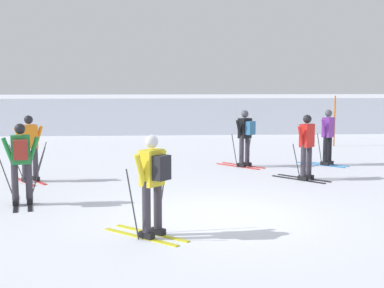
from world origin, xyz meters
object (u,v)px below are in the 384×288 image
object	(u,v)px
skier_purple	(328,136)
trail_marker_pole	(335,121)
skier_red	(306,145)
skier_orange	(29,146)
skier_black	(245,135)
skier_yellow	(153,181)
skier_green	(21,160)

from	to	relation	value
skier_purple	trail_marker_pole	size ratio (longest dim) A/B	0.86
skier_red	skier_orange	xyz separation A→B (m)	(-7.14, 0.19, 0.00)
skier_black	skier_yellow	distance (m)	7.54
skier_yellow	skier_red	xyz separation A→B (m)	(3.92, 4.87, -0.04)
skier_orange	trail_marker_pole	size ratio (longest dim) A/B	0.86
skier_yellow	trail_marker_pole	world-z (taller)	trail_marker_pole
skier_green	skier_yellow	size ratio (longest dim) A/B	1.00
skier_green	trail_marker_pole	xyz separation A→B (m)	(9.78, 9.45, 0.04)
skier_black	skier_purple	size ratio (longest dim) A/B	1.00
skier_green	skier_orange	size ratio (longest dim) A/B	1.00
skier_green	trail_marker_pole	size ratio (longest dim) A/B	0.86
skier_black	skier_red	size ratio (longest dim) A/B	1.00
skier_green	skier_purple	world-z (taller)	same
skier_black	skier_orange	xyz separation A→B (m)	(-5.89, -1.99, -0.04)
trail_marker_pole	skier_red	bearing A→B (deg)	-113.90
skier_green	trail_marker_pole	bearing A→B (deg)	44.00
skier_yellow	skier_red	distance (m)	6.26
skier_green	skier_orange	bearing A→B (deg)	100.10
skier_black	skier_orange	world-z (taller)	same
skier_black	skier_green	bearing A→B (deg)	-139.65
skier_red	skier_purple	world-z (taller)	same
skier_black	skier_purple	bearing A→B (deg)	3.56
skier_yellow	skier_black	bearing A→B (deg)	69.22
skier_black	trail_marker_pole	bearing A→B (deg)	47.99
skier_yellow	skier_purple	bearing A→B (deg)	53.98
skier_black	skier_green	world-z (taller)	same
skier_purple	skier_black	bearing A→B (deg)	-176.44
skier_red	trail_marker_pole	world-z (taller)	trail_marker_pole
skier_orange	skier_purple	bearing A→B (deg)	14.27
skier_black	skier_orange	bearing A→B (deg)	-161.32
skier_orange	skier_green	bearing A→B (deg)	-79.90
skier_red	skier_black	bearing A→B (deg)	119.80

